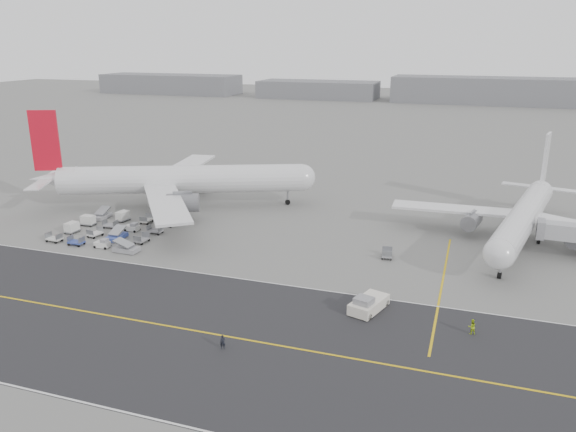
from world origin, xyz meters
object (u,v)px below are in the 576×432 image
(airliner_b, at_px, (525,216))
(pushback_tug, at_px, (368,304))
(airliner_a, at_px, (175,179))
(ground_crew_a, at_px, (223,342))
(ground_crew_b, at_px, (472,327))

(airliner_b, relative_size, pushback_tug, 5.63)
(airliner_a, relative_size, pushback_tug, 6.80)
(airliner_a, bearing_deg, airliner_b, -112.03)
(pushback_tug, distance_m, ground_crew_a, 19.79)
(airliner_a, height_order, airliner_b, airliner_a)
(pushback_tug, xyz_separation_m, ground_crew_a, (-13.59, -14.39, -0.10))
(airliner_a, xyz_separation_m, ground_crew_a, (33.11, -48.43, -4.93))
(pushback_tug, xyz_separation_m, ground_crew_b, (12.64, -1.95, -0.00))
(pushback_tug, relative_size, ground_crew_a, 4.79)
(airliner_b, distance_m, ground_crew_a, 59.26)
(ground_crew_a, bearing_deg, airliner_a, 100.88)
(airliner_b, distance_m, ground_crew_b, 37.15)
(airliner_b, xyz_separation_m, ground_crew_b, (-7.38, -36.22, -3.67))
(ground_crew_a, relative_size, ground_crew_b, 0.90)
(airliner_a, relative_size, airliner_b, 1.21)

